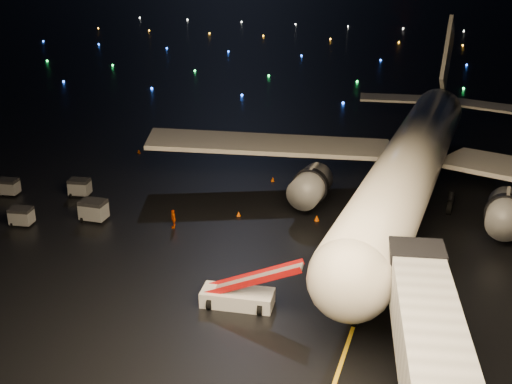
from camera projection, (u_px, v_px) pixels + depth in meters
The scene contains 13 objects.
lane_centre at pixel (379, 250), 51.42m from camera, with size 0.25×80.00×0.02m, color gold.
airliner at pixel (418, 124), 58.48m from camera, with size 52.80×50.16×14.96m, color silver, non-canonical shape.
belt_loader at pixel (237, 282), 43.17m from camera, with size 7.19×1.96×3.49m, color silver, non-canonical shape.
crew_c at pixel (173, 219), 55.13m from camera, with size 0.98×0.41×1.68m, color #E24800.
safety_cone_0 at pixel (317, 218), 56.70m from camera, with size 0.47×0.47×0.53m, color #E94F00.
safety_cone_1 at pixel (273, 179), 65.81m from camera, with size 0.40×0.40×0.46m, color #E94F00.
safety_cone_2 at pixel (239, 214), 57.66m from camera, with size 0.40×0.40×0.46m, color #E94F00.
safety_cone_3 at pixel (139, 151), 74.39m from camera, with size 0.40×0.40×0.46m, color #E94F00.
taxiway_lights at pixel (384, 55), 135.10m from camera, with size 164.00×92.00×0.36m, color black, non-canonical shape.
baggage_cart_0 at pixel (94, 210), 56.51m from camera, with size 2.23×1.56×1.90m, color gray.
baggage_cart_1 at pixel (80, 187), 62.04m from camera, with size 1.95×1.36×1.65m, color gray.
baggage_cart_2 at pixel (22, 216), 55.68m from camera, with size 1.88×1.31×1.59m, color gray.
baggage_cart_3 at pixel (8, 187), 62.21m from camera, with size 1.88×1.32×1.60m, color gray.
Camera 1 is at (17.05, -31.80, 23.42)m, focal length 45.00 mm.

